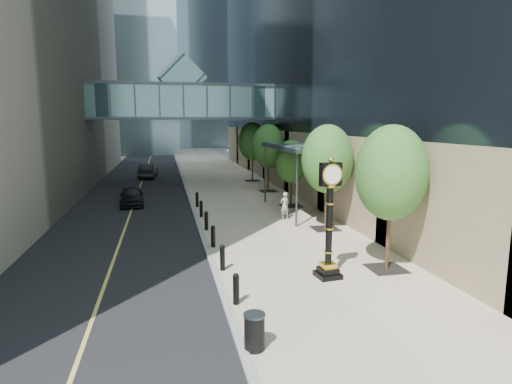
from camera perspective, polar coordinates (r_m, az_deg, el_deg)
ground at (r=13.81m, az=9.62°, el=-15.43°), size 320.00×320.00×0.00m
road at (r=51.98m, az=-14.52°, el=2.69°), size 8.00×180.00×0.02m
sidewalk at (r=52.24m, az=-5.72°, el=3.00°), size 8.00×180.00×0.06m
curb at (r=51.95m, az=-10.11°, el=2.87°), size 0.25×180.00×0.07m
distant_tower_c at (r=134.31m, az=-13.26°, el=20.59°), size 22.00×22.00×65.00m
skywalk at (r=39.70m, az=-9.77°, el=12.03°), size 17.00×4.20×5.80m
entrance_canopy at (r=26.95m, az=5.75°, el=5.97°), size 3.00×8.00×4.38m
bollard_row at (r=21.37m, az=-6.22°, el=-4.92°), size 0.20×16.20×0.90m
street_trees at (r=28.96m, az=4.72°, el=5.33°), size 2.76×28.74×5.67m
street_clock at (r=15.80m, az=9.72°, el=-4.57°), size 0.92×0.92×4.45m
trash_bin at (r=11.32m, az=-0.21°, el=-18.26°), size 0.62×0.62×0.90m
pedestrian at (r=25.22m, az=3.83°, el=-1.84°), size 0.68×0.54×1.62m
car_near at (r=30.91m, az=-16.23°, el=-0.48°), size 1.79×3.99×1.33m
car_far at (r=45.62m, az=-14.17°, el=2.75°), size 1.94×4.51×1.44m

